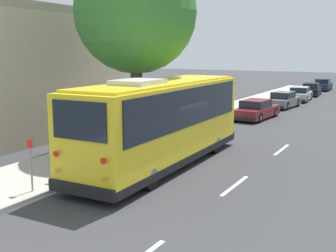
% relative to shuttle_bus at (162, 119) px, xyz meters
% --- Properties ---
extents(ground_plane, '(160.00, 160.00, 0.00)m').
position_rel_shuttle_bus_xyz_m(ground_plane, '(0.32, -0.14, -1.87)').
color(ground_plane, '#3D3D3F').
extents(sidewalk_slab, '(80.00, 3.44, 0.15)m').
position_rel_shuttle_bus_xyz_m(sidewalk_slab, '(0.32, 3.20, -1.80)').
color(sidewalk_slab, beige).
rests_on(sidewalk_slab, ground).
extents(curb_strip, '(80.00, 0.14, 0.15)m').
position_rel_shuttle_bus_xyz_m(curb_strip, '(0.32, 1.41, -1.80)').
color(curb_strip, '#AAA69D').
rests_on(curb_strip, ground).
extents(shuttle_bus, '(10.03, 2.87, 3.49)m').
position_rel_shuttle_bus_xyz_m(shuttle_bus, '(0.00, 0.00, 0.00)').
color(shuttle_bus, yellow).
rests_on(shuttle_bus, ground).
extents(parked_sedan_maroon, '(4.71, 2.04, 1.28)m').
position_rel_shuttle_bus_xyz_m(parked_sedan_maroon, '(13.13, 0.46, -1.28)').
color(parked_sedan_maroon, maroon).
rests_on(parked_sedan_maroon, ground).
extents(parked_sedan_gray, '(4.29, 1.99, 1.28)m').
position_rel_shuttle_bus_xyz_m(parked_sedan_gray, '(19.61, 0.33, -1.28)').
color(parked_sedan_gray, slate).
rests_on(parked_sedan_gray, ground).
extents(parked_sedan_silver, '(4.25, 1.89, 1.29)m').
position_rel_shuttle_bus_xyz_m(parked_sedan_silver, '(24.91, 0.21, -1.28)').
color(parked_sedan_silver, '#A8AAAF').
rests_on(parked_sedan_silver, ground).
extents(parked_sedan_black, '(4.37, 1.97, 1.26)m').
position_rel_shuttle_bus_xyz_m(parked_sedan_black, '(30.49, 0.30, -1.29)').
color(parked_sedan_black, black).
rests_on(parked_sedan_black, ground).
extents(parked_sedan_navy, '(4.28, 1.80, 1.32)m').
position_rel_shuttle_bus_xyz_m(parked_sedan_navy, '(36.93, 0.27, -1.26)').
color(parked_sedan_navy, '#19234C').
rests_on(parked_sedan_navy, ground).
extents(street_tree, '(5.42, 5.42, 9.52)m').
position_rel_shuttle_bus_xyz_m(street_tree, '(2.16, 2.54, 4.64)').
color(street_tree, brown).
rests_on(street_tree, sidewalk_slab).
extents(sign_post_near, '(0.06, 0.22, 1.66)m').
position_rel_shuttle_bus_xyz_m(sign_post_near, '(-5.04, 1.76, -0.87)').
color(sign_post_near, gray).
rests_on(sign_post_near, sidewalk_slab).
extents(sign_post_far, '(0.06, 0.22, 1.58)m').
position_rel_shuttle_bus_xyz_m(sign_post_far, '(-3.62, 1.76, -0.91)').
color(sign_post_far, gray).
rests_on(sign_post_far, sidewalk_slab).
extents(fire_hydrant, '(0.22, 0.22, 0.81)m').
position_rel_shuttle_bus_xyz_m(fire_hydrant, '(7.66, 1.87, -1.32)').
color(fire_hydrant, '#99999E').
rests_on(fire_hydrant, sidewalk_slab).
extents(lane_stripe_mid, '(2.40, 0.14, 0.01)m').
position_rel_shuttle_bus_xyz_m(lane_stripe_mid, '(-0.97, -3.39, -1.87)').
color(lane_stripe_mid, silver).
rests_on(lane_stripe_mid, ground).
extents(lane_stripe_ahead, '(2.40, 0.14, 0.01)m').
position_rel_shuttle_bus_xyz_m(lane_stripe_ahead, '(5.03, -3.39, -1.87)').
color(lane_stripe_ahead, silver).
rests_on(lane_stripe_ahead, ground).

